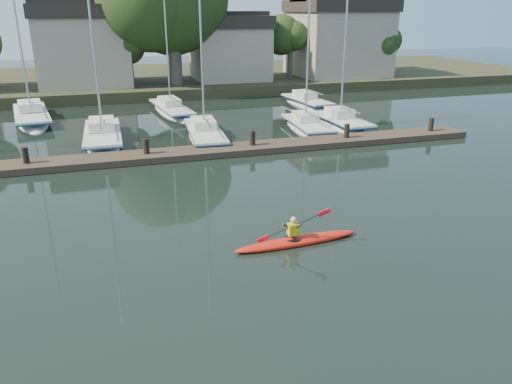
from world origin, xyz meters
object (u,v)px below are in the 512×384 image
object	(u,v)px
sailboat_1	(104,144)
sailboat_3	(306,132)
kayak	(296,239)
sailboat_2	(205,141)
sailboat_7	(307,108)
sailboat_6	(172,115)
dock	(201,152)
sailboat_4	(341,129)
sailboat_5	(33,124)

from	to	relation	value
sailboat_1	sailboat_3	distance (m)	13.32
kayak	sailboat_3	xyz separation A→B (m)	(7.26, 16.23, -0.36)
sailboat_2	sailboat_3	world-z (taller)	sailboat_2
sailboat_7	sailboat_6	bearing A→B (deg)	174.23
dock	sailboat_4	size ratio (longest dim) A/B	2.80
kayak	sailboat_1	size ratio (longest dim) A/B	0.31
sailboat_4	sailboat_6	size ratio (longest dim) A/B	0.82
dock	sailboat_5	world-z (taller)	sailboat_5
kayak	sailboat_2	size ratio (longest dim) A/B	0.32
sailboat_3	sailboat_6	size ratio (longest dim) A/B	0.81
sailboat_1	sailboat_6	distance (m)	9.60
kayak	sailboat_5	world-z (taller)	sailboat_5
dock	sailboat_4	bearing A→B (deg)	21.65
kayak	sailboat_2	world-z (taller)	sailboat_2
sailboat_2	sailboat_5	world-z (taller)	sailboat_5
sailboat_6	sailboat_7	distance (m)	11.57
dock	sailboat_6	distance (m)	12.95
kayak	sailboat_2	distance (m)	15.97
kayak	sailboat_4	distance (m)	19.22
sailboat_5	sailboat_6	size ratio (longest dim) A/B	1.12
sailboat_5	sailboat_6	distance (m)	10.26
sailboat_1	sailboat_4	bearing A→B (deg)	-1.32
dock	sailboat_3	world-z (taller)	sailboat_3
sailboat_2	sailboat_3	distance (m)	7.10
sailboat_6	sailboat_3	bearing A→B (deg)	-54.48
dock	sailboat_5	xyz separation A→B (m)	(-10.00, 12.97, -0.41)
dock	sailboat_3	distance (m)	9.12
sailboat_2	sailboat_6	world-z (taller)	sailboat_6
sailboat_5	sailboat_6	bearing A→B (deg)	-8.38
sailboat_1	sailboat_4	world-z (taller)	sailboat_1
sailboat_2	sailboat_3	bearing A→B (deg)	6.49
sailboat_1	sailboat_4	distance (m)	16.05
sailboat_1	sailboat_2	distance (m)	6.31
sailboat_3	sailboat_4	bearing A→B (deg)	8.18
sailboat_1	sailboat_3	bearing A→B (deg)	-2.64
sailboat_6	sailboat_5	bearing A→B (deg)	173.67
sailboat_2	sailboat_6	bearing A→B (deg)	99.23
sailboat_1	sailboat_2	world-z (taller)	sailboat_1
kayak	sailboat_5	bearing A→B (deg)	110.29
kayak	sailboat_6	world-z (taller)	sailboat_6
kayak	sailboat_1	world-z (taller)	sailboat_1
sailboat_4	sailboat_7	xyz separation A→B (m)	(0.97, 8.42, 0.01)
dock	sailboat_7	distance (m)	17.39
dock	sailboat_2	distance (m)	4.02
sailboat_3	sailboat_4	xyz separation A→B (m)	(2.74, 0.18, -0.02)
sailboat_1	sailboat_6	world-z (taller)	sailboat_6
sailboat_1	sailboat_5	world-z (taller)	sailboat_5
kayak	sailboat_7	world-z (taller)	sailboat_7
sailboat_1	sailboat_5	xyz separation A→B (m)	(-4.83, 7.94, -0.00)
dock	sailboat_2	world-z (taller)	sailboat_2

